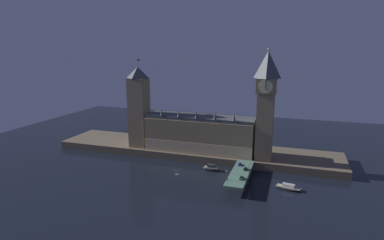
# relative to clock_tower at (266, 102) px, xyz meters

# --- Properties ---
(ground_plane) EXTENTS (400.00, 400.00, 0.00)m
(ground_plane) POSITION_rel_clock_tower_xyz_m (-54.42, -26.95, -45.57)
(ground_plane) COLOR black
(embankment) EXTENTS (220.00, 42.00, 5.43)m
(embankment) POSITION_rel_clock_tower_xyz_m (-54.42, 12.05, -42.85)
(embankment) COLOR brown
(embankment) RESTS_ON ground_plane
(parliament_hall) EXTENTS (81.09, 21.89, 32.29)m
(parliament_hall) POSITION_rel_clock_tower_xyz_m (-47.51, 4.33, -26.75)
(parliament_hall) COLOR #8E7A56
(parliament_hall) RESTS_ON embankment
(clock_tower) EXTENTS (13.35, 13.46, 75.74)m
(clock_tower) POSITION_rel_clock_tower_xyz_m (0.00, 0.00, 0.00)
(clock_tower) COLOR #8E7A56
(clock_tower) RESTS_ON embankment
(victoria_tower) EXTENTS (13.48, 13.48, 68.12)m
(victoria_tower) POSITION_rel_clock_tower_xyz_m (-96.17, 1.16, -8.93)
(victoria_tower) COLOR #8E7A56
(victoria_tower) RESTS_ON embankment
(bridge) EXTENTS (11.15, 46.00, 6.39)m
(bridge) POSITION_rel_clock_tower_xyz_m (-10.51, -31.95, -41.12)
(bridge) COLOR slate
(bridge) RESTS_ON ground_plane
(car_northbound_lead) EXTENTS (1.91, 4.63, 1.38)m
(car_northbound_lead) POSITION_rel_clock_tower_xyz_m (-12.96, -19.91, -38.54)
(car_northbound_lead) COLOR navy
(car_northbound_lead) RESTS_ON bridge
(car_southbound_lead) EXTENTS (2.04, 4.77, 1.39)m
(car_southbound_lead) POSITION_rel_clock_tower_xyz_m (-8.05, -42.18, -38.53)
(car_southbound_lead) COLOR #235633
(car_southbound_lead) RESTS_ON bridge
(car_southbound_trail) EXTENTS (2.12, 4.11, 1.46)m
(car_southbound_trail) POSITION_rel_clock_tower_xyz_m (-8.05, -27.15, -38.50)
(car_southbound_trail) COLOR black
(car_southbound_trail) RESTS_ON bridge
(pedestrian_near_rail) EXTENTS (0.38, 0.38, 1.79)m
(pedestrian_near_rail) POSITION_rel_clock_tower_xyz_m (-15.41, -46.66, -38.23)
(pedestrian_near_rail) COLOR black
(pedestrian_near_rail) RESTS_ON bridge
(pedestrian_mid_walk) EXTENTS (0.38, 0.38, 1.73)m
(pedestrian_mid_walk) POSITION_rel_clock_tower_xyz_m (-5.60, -27.93, -38.26)
(pedestrian_mid_walk) COLOR black
(pedestrian_mid_walk) RESTS_ON bridge
(street_lamp_near) EXTENTS (1.34, 0.60, 5.91)m
(street_lamp_near) POSITION_rel_clock_tower_xyz_m (-15.81, -46.67, -35.48)
(street_lamp_near) COLOR #2D3333
(street_lamp_near) RESTS_ON bridge
(street_lamp_mid) EXTENTS (1.34, 0.60, 7.29)m
(street_lamp_mid) POSITION_rel_clock_tower_xyz_m (-5.20, -31.95, -34.63)
(street_lamp_mid) COLOR #2D3333
(street_lamp_mid) RESTS_ON bridge
(boat_upstream) EXTENTS (11.48, 4.57, 4.19)m
(boat_upstream) POSITION_rel_clock_tower_xyz_m (-32.48, -18.72, -44.04)
(boat_upstream) COLOR #28282D
(boat_upstream) RESTS_ON ground_plane
(boat_downstream) EXTENTS (16.26, 8.01, 3.36)m
(boat_downstream) POSITION_rel_clock_tower_xyz_m (18.45, -34.10, -44.34)
(boat_downstream) COLOR #28282D
(boat_downstream) RESTS_ON ground_plane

